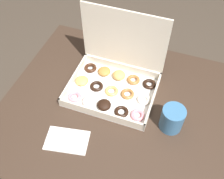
% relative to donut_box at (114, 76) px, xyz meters
% --- Properties ---
extents(ground_plane, '(8.00, 8.00, 0.00)m').
position_rel_donut_box_xyz_m(ground_plane, '(0.05, -0.11, -0.82)').
color(ground_plane, '#42382D').
extents(dining_table, '(0.98, 0.86, 0.75)m').
position_rel_donut_box_xyz_m(dining_table, '(0.05, -0.11, -0.18)').
color(dining_table, '#38281E').
rests_on(dining_table, ground_plane).
extents(donut_box, '(0.38, 0.30, 0.33)m').
position_rel_donut_box_xyz_m(donut_box, '(0.00, 0.00, 0.00)').
color(donut_box, white).
rests_on(donut_box, dining_table).
extents(coffee_mug, '(0.09, 0.09, 0.11)m').
position_rel_donut_box_xyz_m(coffee_mug, '(0.29, -0.13, -0.01)').
color(coffee_mug, teal).
rests_on(coffee_mug, dining_table).
extents(paper_napkin, '(0.18, 0.13, 0.01)m').
position_rel_donut_box_xyz_m(paper_napkin, '(-0.08, -0.33, -0.06)').
color(paper_napkin, white).
rests_on(paper_napkin, dining_table).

